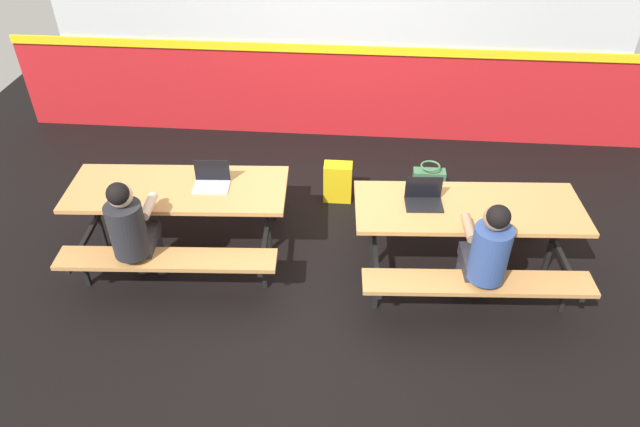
{
  "coord_description": "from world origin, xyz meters",
  "views": [
    {
      "loc": [
        0.36,
        -4.31,
        3.72
      ],
      "look_at": [
        0.0,
        -0.12,
        0.55
      ],
      "focal_mm": 32.71,
      "sensor_mm": 36.0,
      "label": 1
    }
  ],
  "objects": [
    {
      "name": "ground_plane",
      "position": [
        0.0,
        0.0,
        -0.01
      ],
      "size": [
        10.0,
        10.0,
        0.02
      ],
      "primitive_type": "cube",
      "color": "black"
    },
    {
      "name": "accent_backdrop",
      "position": [
        0.0,
        2.37,
        1.25
      ],
      "size": [
        8.0,
        0.14,
        2.6
      ],
      "color": "red",
      "rests_on": "ground"
    },
    {
      "name": "picnic_table_left",
      "position": [
        -1.3,
        -0.08,
        0.58
      ],
      "size": [
        2.02,
        1.67,
        0.74
      ],
      "color": "tan",
      "rests_on": "ground"
    },
    {
      "name": "picnic_table_right",
      "position": [
        1.3,
        -0.15,
        0.58
      ],
      "size": [
        2.02,
        1.67,
        0.74
      ],
      "color": "tan",
      "rests_on": "ground"
    },
    {
      "name": "student_nearer",
      "position": [
        -1.53,
        -0.66,
        0.71
      ],
      "size": [
        0.38,
        0.53,
        1.21
      ],
      "color": "#2D2D38",
      "rests_on": "ground"
    },
    {
      "name": "student_further",
      "position": [
        1.38,
        -0.71,
        0.71
      ],
      "size": [
        0.38,
        0.53,
        1.21
      ],
      "color": "#2D2D38",
      "rests_on": "ground"
    },
    {
      "name": "laptop_silver",
      "position": [
        -0.99,
        -0.03,
        0.79
      ],
      "size": [
        0.33,
        0.24,
        0.22
      ],
      "color": "silver",
      "rests_on": "picnic_table_left"
    },
    {
      "name": "laptop_dark",
      "position": [
        0.91,
        -0.14,
        0.79
      ],
      "size": [
        0.33,
        0.24,
        0.22
      ],
      "color": "black",
      "rests_on": "picnic_table_right"
    },
    {
      "name": "backpack_dark",
      "position": [
        0.11,
        0.9,
        0.22
      ],
      "size": [
        0.3,
        0.22,
        0.44
      ],
      "color": "yellow",
      "rests_on": "ground"
    },
    {
      "name": "tote_bag_bright",
      "position": [
        1.08,
        0.99,
        0.19
      ],
      "size": [
        0.34,
        0.21,
        0.43
      ],
      "color": "#3F724C",
      "rests_on": "ground"
    }
  ]
}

